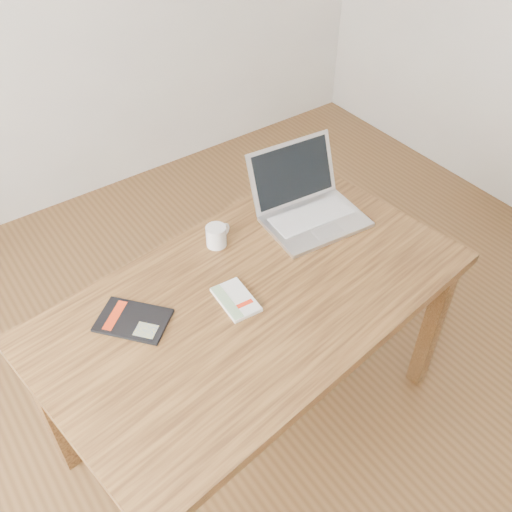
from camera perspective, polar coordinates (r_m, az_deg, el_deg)
room at (r=1.49m, az=3.40°, el=11.13°), size 4.04×4.04×2.70m
desk at (r=1.98m, az=-0.16°, el=-5.59°), size 1.55×1.01×0.75m
white_guidebook at (r=1.88m, az=-2.03°, el=-4.39°), size 0.12×0.18×0.02m
black_guidebook at (r=1.87m, az=-12.19°, el=-6.31°), size 0.26×0.27×0.01m
laptop at (r=2.20m, az=5.15°, el=5.19°), size 0.40×0.38×0.25m
coffee_mug at (r=2.07m, az=-3.96°, el=2.08°), size 0.11×0.07×0.08m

